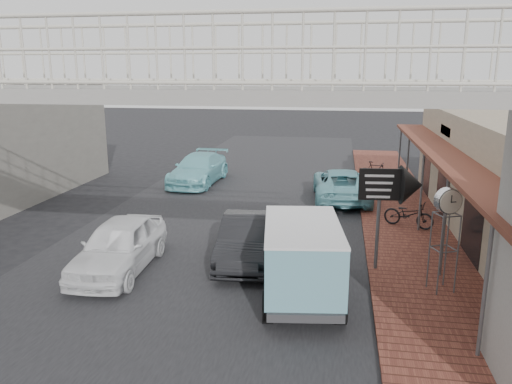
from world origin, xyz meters
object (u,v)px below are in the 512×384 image
(angkot_van, at_px, (302,250))
(motorcycle_near, at_px, (409,214))
(white_hatchback, at_px, (119,246))
(street_clock, at_px, (448,206))
(motorcycle_far, at_px, (375,171))
(arrow_sign, at_px, (408,186))
(angkot_curb, at_px, (341,185))
(angkot_far, at_px, (199,169))
(dark_sedan, at_px, (246,239))

(angkot_van, xyz_separation_m, motorcycle_near, (3.32, 6.09, -0.69))
(white_hatchback, distance_m, street_clock, 8.81)
(motorcycle_far, bearing_deg, arrow_sign, -164.23)
(angkot_curb, height_order, arrow_sign, arrow_sign)
(white_hatchback, xyz_separation_m, motorcycle_near, (8.52, 5.21, -0.17))
(angkot_far, xyz_separation_m, street_clock, (9.58, -11.33, 1.58))
(white_hatchback, bearing_deg, arrow_sign, 6.02)
(angkot_curb, distance_m, angkot_van, 9.98)
(white_hatchback, height_order, motorcycle_near, white_hatchback)
(white_hatchback, distance_m, dark_sedan, 3.63)
(angkot_far, bearing_deg, angkot_van, -60.37)
(dark_sedan, height_order, arrow_sign, arrow_sign)
(angkot_van, distance_m, street_clock, 3.72)
(motorcycle_near, distance_m, arrow_sign, 4.55)
(white_hatchback, xyz_separation_m, angkot_curb, (6.14, 9.03, -0.04))
(angkot_far, bearing_deg, angkot_curb, -14.49)
(white_hatchback, height_order, arrow_sign, arrow_sign)
(street_clock, bearing_deg, arrow_sign, 101.36)
(white_hatchback, distance_m, motorcycle_near, 9.99)
(white_hatchback, xyz_separation_m, angkot_van, (5.19, -0.88, 0.52))
(angkot_far, distance_m, motorcycle_far, 8.88)
(dark_sedan, distance_m, angkot_van, 2.91)
(white_hatchback, xyz_separation_m, dark_sedan, (3.38, 1.32, -0.06))
(angkot_van, bearing_deg, motorcycle_far, 71.62)
(white_hatchback, bearing_deg, angkot_van, -11.91)
(angkot_curb, relative_size, angkot_far, 0.99)
(motorcycle_far, height_order, arrow_sign, arrow_sign)
(angkot_curb, distance_m, street_clock, 9.60)
(angkot_van, xyz_separation_m, street_clock, (3.47, 0.79, 1.06))
(dark_sedan, distance_m, arrow_sign, 4.84)
(angkot_curb, height_order, motorcycle_near, angkot_curb)
(dark_sedan, bearing_deg, arrow_sign, -6.51)
(white_hatchback, relative_size, arrow_sign, 1.45)
(dark_sedan, bearing_deg, motorcycle_near, 32.86)
(white_hatchback, bearing_deg, angkot_far, 92.39)
(angkot_curb, bearing_deg, white_hatchback, 51.39)
(dark_sedan, distance_m, street_clock, 5.71)
(dark_sedan, height_order, angkot_van, angkot_van)
(angkot_van, bearing_deg, street_clock, 5.33)
(angkot_van, distance_m, motorcycle_near, 6.97)
(white_hatchback, bearing_deg, angkot_curb, 53.54)
(motorcycle_far, distance_m, arrow_sign, 11.85)
(angkot_far, bearing_deg, street_clock, -46.90)
(motorcycle_near, bearing_deg, white_hatchback, 145.89)
(street_clock, bearing_deg, motorcycle_near, 69.91)
(angkot_curb, distance_m, motorcycle_near, 4.51)
(angkot_curb, bearing_deg, motorcycle_near, 117.49)
(motorcycle_near, bearing_deg, street_clock, -153.96)
(motorcycle_near, height_order, street_clock, street_clock)
(dark_sedan, xyz_separation_m, motorcycle_near, (5.14, 3.89, -0.11))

